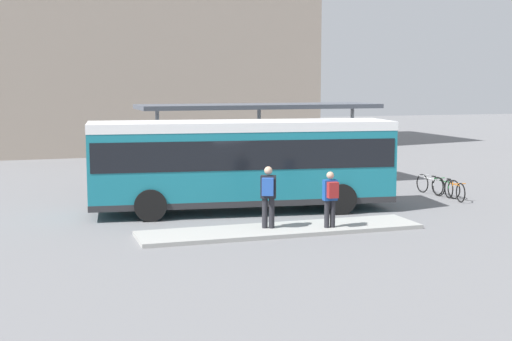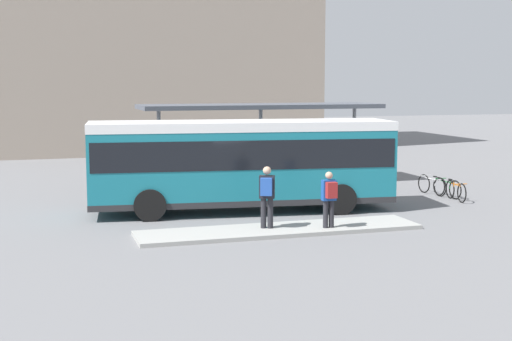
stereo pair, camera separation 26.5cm
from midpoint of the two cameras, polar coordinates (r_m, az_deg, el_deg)
name	(u,v)px [view 1 (the left image)]	position (r m, az deg, el deg)	size (l,w,h in m)	color
ground_plane	(242,211)	(24.26, -1.45, -3.28)	(120.00, 120.00, 0.00)	slate
curb_island	(281,230)	(20.97, 1.65, -4.77)	(8.43, 1.80, 0.12)	#9E9E99
city_bus	(242,159)	(24.01, -1.44, 0.94)	(10.35, 3.65, 3.07)	#197284
pedestrian_waiting	(268,193)	(20.70, 0.61, -1.82)	(0.54, 0.57, 1.82)	#232328
pedestrian_companion	(331,196)	(20.90, 5.62, -2.03)	(0.41, 0.42, 1.66)	#232328
bicycle_orange	(455,190)	(27.45, 15.34, -1.55)	(0.48, 1.68, 0.73)	black
bicycle_green	(446,187)	(28.13, 14.67, -1.32)	(0.48, 1.70, 0.73)	black
bicycle_white	(430,185)	(28.66, 13.52, -1.11)	(0.48, 1.74, 0.75)	black
station_shelter	(259,108)	(30.33, -0.01, 5.02)	(10.26, 2.91, 3.44)	#4C515B
potted_planter_near_shelter	(334,172)	(29.42, 6.02, -0.09)	(0.90, 0.90, 1.36)	slate
station_building	(142,7)	(48.29, -9.26, 12.82)	(20.80, 10.85, 18.51)	gray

